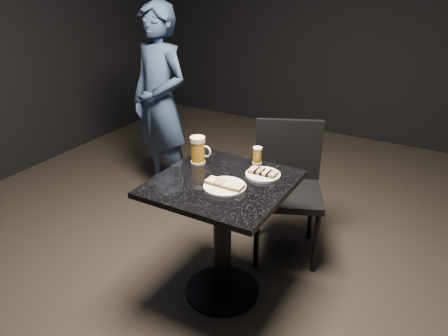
% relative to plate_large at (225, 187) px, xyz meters
% --- Properties ---
extents(floor, '(6.00, 6.00, 0.00)m').
position_rel_plate_large_xyz_m(floor, '(-0.05, 0.06, -0.76)').
color(floor, black).
rests_on(floor, ground).
extents(plate_large, '(0.22, 0.22, 0.01)m').
position_rel_plate_large_xyz_m(plate_large, '(0.00, 0.00, 0.00)').
color(plate_large, white).
rests_on(plate_large, table).
extents(plate_small, '(0.19, 0.19, 0.01)m').
position_rel_plate_large_xyz_m(plate_small, '(0.11, 0.22, 0.00)').
color(plate_small, white).
rests_on(plate_small, table).
extents(patron, '(0.63, 0.48, 1.56)m').
position_rel_plate_large_xyz_m(patron, '(-1.14, 0.95, 0.02)').
color(patron, navy).
rests_on(patron, floor).
extents(table, '(0.70, 0.70, 0.75)m').
position_rel_plate_large_xyz_m(table, '(-0.05, 0.06, -0.25)').
color(table, black).
rests_on(table, floor).
extents(beer_mug, '(0.13, 0.09, 0.16)m').
position_rel_plate_large_xyz_m(beer_mug, '(-0.29, 0.20, 0.07)').
color(beer_mug, silver).
rests_on(beer_mug, table).
extents(beer_tumbler, '(0.06, 0.06, 0.10)m').
position_rel_plate_large_xyz_m(beer_tumbler, '(0.01, 0.36, 0.04)').
color(beer_tumbler, silver).
rests_on(beer_tumbler, table).
extents(chair, '(0.58, 0.58, 0.89)m').
position_rel_plate_large_xyz_m(chair, '(0.08, 0.68, -0.25)').
color(chair, black).
rests_on(chair, floor).
extents(canapes_on_plate_large, '(0.21, 0.07, 0.02)m').
position_rel_plate_large_xyz_m(canapes_on_plate_large, '(0.00, -0.00, 0.02)').
color(canapes_on_plate_large, '#4C3521').
rests_on(canapes_on_plate_large, plate_large).
extents(canapes_on_plate_small, '(0.16, 0.07, 0.02)m').
position_rel_plate_large_xyz_m(canapes_on_plate_small, '(0.11, 0.22, 0.02)').
color(canapes_on_plate_small, '#4C3521').
rests_on(canapes_on_plate_small, plate_small).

